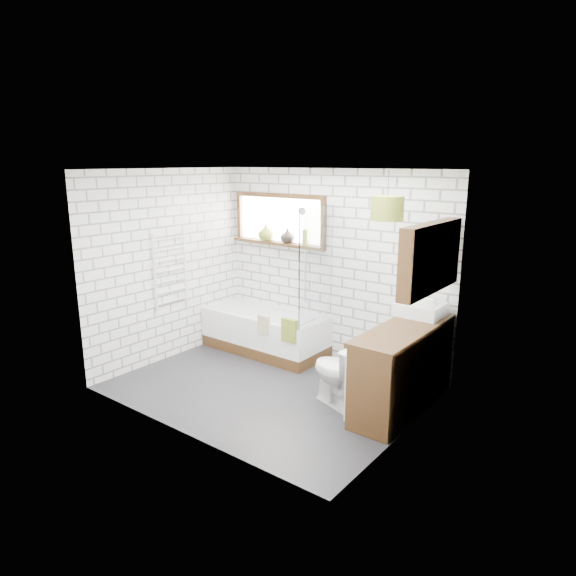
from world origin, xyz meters
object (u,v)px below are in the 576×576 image
Objects in this scene: bathtub at (265,331)px; pendant at (387,208)px; vanity at (403,368)px; toilet at (340,373)px; basin at (420,309)px.

bathtub is 4.93× the size of pendant.
bathtub is 2.31m from vanity.
bathtub is at bearing -96.16° from toilet.
basin is (-0.06, 0.50, 0.53)m from vanity.
basin is 1.42× the size of pendant.
basin reaches higher than bathtub.
vanity is 2.10× the size of toilet.
vanity reaches higher than toilet.
toilet is at bearing -119.73° from basin.
basin is 1.17m from toilet.
toilet is 2.14× the size of pendant.
pendant is (0.16, 0.60, 1.72)m from toilet.
pendant is (-0.39, 0.23, 1.65)m from vanity.
toilet is at bearing -146.52° from vanity.
toilet is (1.71, -0.79, 0.10)m from bathtub.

